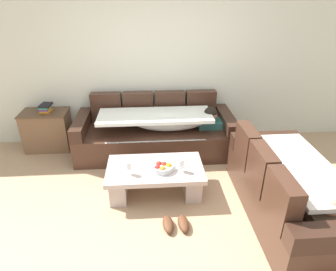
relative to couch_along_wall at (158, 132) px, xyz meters
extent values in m
plane|color=tan|center=(0.02, -1.62, -0.33)|extent=(14.00, 14.00, 0.00)
cube|color=silver|center=(0.02, 0.53, 1.02)|extent=(9.00, 0.10, 2.70)
cube|color=#42281C|center=(-0.04, -0.02, -0.12)|extent=(2.42, 0.92, 0.42)
cube|color=#42281C|center=(-0.81, 0.36, 0.32)|extent=(0.48, 0.16, 0.46)
cube|color=#42281C|center=(-0.30, 0.36, 0.32)|extent=(0.48, 0.16, 0.46)
cube|color=#42281C|center=(0.22, 0.36, 0.32)|extent=(0.48, 0.16, 0.46)
cube|color=#42281C|center=(0.73, 0.36, 0.32)|extent=(0.48, 0.16, 0.46)
cube|color=#352016|center=(-1.16, -0.02, 0.19)|extent=(0.18, 0.92, 0.20)
cube|color=#352016|center=(1.08, -0.02, 0.19)|extent=(0.18, 0.92, 0.20)
cube|color=#2D6660|center=(0.81, -0.03, 0.15)|extent=(0.36, 0.28, 0.11)
sphere|color=#936B4C|center=(0.81, -0.07, 0.31)|extent=(0.21, 0.21, 0.21)
sphere|color=black|center=(0.81, -0.07, 0.34)|extent=(0.20, 0.20, 0.20)
ellipsoid|color=white|center=(0.19, -0.07, 0.23)|extent=(1.10, 0.44, 0.28)
cube|color=white|center=(-0.04, -0.09, 0.33)|extent=(1.70, 0.60, 0.05)
cube|color=white|center=(-0.04, -0.46, -0.10)|extent=(1.44, 0.04, 0.38)
cube|color=#42281C|center=(1.43, -1.59, -0.12)|extent=(0.92, 1.90, 0.42)
cube|color=#42281C|center=(1.05, -2.10, 0.32)|extent=(0.16, 0.48, 0.46)
cube|color=#42281C|center=(1.05, -1.59, 0.32)|extent=(0.16, 0.48, 0.46)
cube|color=#42281C|center=(1.05, -1.08, 0.32)|extent=(0.16, 0.48, 0.46)
cube|color=#352016|center=(1.43, -0.73, 0.19)|extent=(0.92, 0.18, 0.20)
cube|color=gray|center=(1.44, -2.18, 0.15)|extent=(0.28, 0.36, 0.11)
sphere|color=tan|center=(1.48, -2.18, 0.31)|extent=(0.21, 0.21, 0.21)
sphere|color=#CCB793|center=(1.48, -2.18, 0.34)|extent=(0.20, 0.20, 0.20)
ellipsoid|color=silver|center=(1.48, -1.56, 0.23)|extent=(0.44, 0.98, 0.28)
cube|color=silver|center=(1.50, -1.59, 0.33)|extent=(0.60, 1.41, 0.05)
cube|color=silver|center=(1.87, -1.59, -0.10)|extent=(0.04, 1.20, 0.38)
cube|color=#BEABA4|center=(-0.08, -1.07, 0.02)|extent=(1.20, 0.68, 0.06)
cube|color=#BEABA4|center=(-0.54, -1.07, -0.17)|extent=(0.20, 0.54, 0.32)
cube|color=#BEABA4|center=(0.38, -1.07, -0.17)|extent=(0.20, 0.54, 0.32)
cylinder|color=silver|center=(0.01, -1.13, 0.09)|extent=(0.28, 0.28, 0.07)
sphere|color=red|center=(0.03, -1.12, 0.11)|extent=(0.08, 0.08, 0.08)
sphere|color=#B12A1E|center=(-0.03, -1.10, 0.11)|extent=(0.08, 0.08, 0.08)
sphere|color=orange|center=(0.09, -1.15, 0.11)|extent=(0.08, 0.08, 0.08)
sphere|color=orange|center=(0.01, -1.21, 0.11)|extent=(0.08, 0.08, 0.08)
sphere|color=red|center=(-0.05, -1.18, 0.11)|extent=(0.08, 0.08, 0.08)
cylinder|color=silver|center=(-0.39, -1.20, 0.05)|extent=(0.06, 0.06, 0.01)
cylinder|color=silver|center=(-0.39, -1.20, 0.09)|extent=(0.01, 0.01, 0.07)
cylinder|color=silver|center=(-0.39, -1.20, 0.17)|extent=(0.07, 0.07, 0.08)
cylinder|color=silver|center=(0.24, -1.18, 0.05)|extent=(0.06, 0.06, 0.01)
cylinder|color=silver|center=(0.24, -1.18, 0.09)|extent=(0.01, 0.01, 0.07)
cylinder|color=silver|center=(0.24, -1.18, 0.17)|extent=(0.07, 0.07, 0.08)
cube|color=white|center=(0.19, -1.03, 0.06)|extent=(0.34, 0.30, 0.01)
cube|color=brown|center=(-1.77, 0.23, -0.02)|extent=(0.70, 0.42, 0.62)
cube|color=brown|center=(-1.77, 0.23, 0.30)|extent=(0.72, 0.44, 0.02)
cube|color=#B76623|center=(-1.73, 0.23, 0.32)|extent=(0.17, 0.21, 0.02)
cube|color=gold|center=(-1.74, 0.22, 0.35)|extent=(0.12, 0.19, 0.03)
cube|color=#72337F|center=(-1.74, 0.22, 0.37)|extent=(0.13, 0.21, 0.02)
cube|color=#338C59|center=(-1.74, 0.21, 0.40)|extent=(0.17, 0.19, 0.02)
cube|color=black|center=(-1.72, 0.24, 0.42)|extent=(0.18, 0.22, 0.03)
ellipsoid|color=#59331E|center=(0.04, -1.71, -0.28)|extent=(0.14, 0.28, 0.09)
ellipsoid|color=#59331E|center=(0.21, -1.71, -0.28)|extent=(0.14, 0.28, 0.09)
camera|label=1|loc=(-0.13, -4.11, 2.04)|focal=31.03mm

